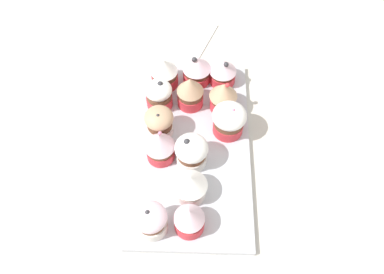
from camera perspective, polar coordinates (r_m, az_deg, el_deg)
ground_plane at (r=81.11cm, az=-0.00°, el=-2.16°), size 180.00×180.00×3.00cm
baking_tray at (r=79.30cm, az=-0.00°, el=-1.40°), size 43.25×23.22×1.20cm
cupcake_0 at (r=85.72cm, az=-4.07°, el=9.41°), size 5.84×5.84×7.30cm
cupcake_1 at (r=82.25cm, az=-4.86°, el=6.18°), size 5.63×5.63×6.94cm
cupcake_2 at (r=77.76cm, az=-4.79°, el=2.18°), size 5.79×5.79×7.07cm
cupcake_3 at (r=74.30cm, az=-4.74°, el=-1.27°), size 5.87×5.87×7.93cm
cupcake_4 at (r=68.55cm, az=-6.03°, el=-12.03°), size 5.85×5.85×6.87cm
cupcake_5 at (r=86.44cm, az=0.70°, el=9.90°), size 6.21×6.21×7.19cm
cupcake_6 at (r=81.63cm, az=-0.26°, el=6.67°), size 5.61×5.61×7.94cm
cupcake_7 at (r=73.86cm, az=-0.30°, el=-2.13°), size 6.40×6.40×7.40cm
cupcake_8 at (r=70.68cm, az=-0.36°, el=-7.10°), size 6.30×6.30×6.65cm
cupcake_9 at (r=68.08cm, az=-0.42°, el=-11.87°), size 5.43×5.43×7.15cm
cupcake_10 at (r=86.62cm, az=4.55°, el=9.53°), size 5.94×5.94×6.56cm
cupcake_11 at (r=81.19cm, az=4.61°, el=6.06°), size 5.85×5.85×8.00cm
cupcake_12 at (r=77.94cm, az=5.42°, el=2.53°), size 6.88×6.88×7.44cm
napkin at (r=99.38cm, az=-0.95°, el=14.18°), size 18.55×16.14×0.60cm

